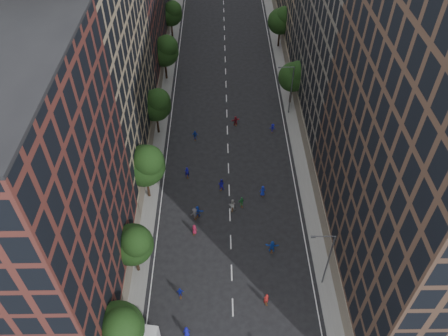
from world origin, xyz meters
The scene contains 33 objects.
ground centered at (0.00, 40.00, 0.00)m, with size 240.00×240.00×0.00m, color black.
sidewalk_left centered at (-12.00, 47.50, 0.07)m, with size 4.00×105.00×0.15m, color slate.
sidewalk_right centered at (12.00, 47.50, 0.07)m, with size 4.00×105.00×0.15m, color slate.
bldg_left_a centered at (-19.00, 11.00, 15.00)m, with size 14.00×22.00×30.00m, color #532520.
bldg_left_b centered at (-19.00, 35.00, 17.00)m, with size 14.00×26.00×34.00m, color #8D7A5C.
bldg_left_c centered at (-19.00, 58.00, 14.00)m, with size 14.00×20.00×28.00m, color #532520.
bldg_right_a centered at (19.00, 15.00, 18.00)m, with size 14.00×30.00×36.00m, color #4A3427.
bldg_right_b centered at (19.00, 44.00, 16.50)m, with size 14.00×28.00×33.00m, color #5C554B.
tree_left_0 centered at (-11.01, 3.85, 5.96)m, with size 5.20×5.20×8.83m.
tree_left_1 centered at (-11.02, 13.86, 5.55)m, with size 4.80×4.80×8.21m.
tree_left_2 centered at (-10.99, 25.83, 6.36)m, with size 5.60×5.60×9.45m.
tree_left_3 centered at (-11.02, 39.85, 5.82)m, with size 5.00×5.00×8.58m.
tree_left_4 centered at (-11.00, 55.84, 6.10)m, with size 5.40×5.40×9.08m.
tree_left_5 centered at (-11.02, 71.86, 5.68)m, with size 4.80×4.80×8.33m.
tree_right_a centered at (11.38, 47.85, 5.63)m, with size 5.00×5.00×8.39m.
tree_right_b centered at (11.39, 67.85, 5.96)m, with size 5.20×5.20×8.83m.
streetlamp_near centered at (10.37, 12.00, 5.17)m, with size 2.64×0.22×9.06m.
streetlamp_far centered at (10.37, 45.00, 5.17)m, with size 2.64×0.22×9.06m.
skater_0 centered at (-5.00, 5.84, 0.78)m, with size 0.76×0.50×1.56m, color #121294.
skater_4 centered at (-5.95, 10.51, 0.76)m, with size 0.89×0.37×1.51m, color #131F9C.
skater_5 centered at (5.08, 16.55, 0.92)m, with size 1.71×0.54×1.84m, color #153EAB.
skater_6 centered at (-4.66, 19.46, 0.76)m, with size 0.75×0.49×1.53m, color maroon.
skater_7 centered at (3.76, 9.50, 0.87)m, with size 0.63×0.41×1.73m, color maroon.
skater_8 centered at (0.32, 23.37, 0.97)m, with size 0.94×0.73×1.94m, color #B4B5B1.
skater_9 centered at (-4.69, 22.01, 0.90)m, with size 1.16×0.67×1.80m, color #48474D.
skater_10 centered at (1.64, 24.06, 0.81)m, with size 0.95×0.40×1.63m, color #206C31.
skater_11 centered at (-4.33, 22.37, 0.87)m, with size 1.62×0.52×1.75m, color #1432A6.
skater_12 centered at (4.64, 26.02, 0.84)m, with size 0.82×0.53×1.67m, color #1425A2.
skater_13 centered at (-6.07, 29.77, 0.91)m, with size 0.66×0.43×1.81m, color #151299.
skater_14 centered at (-1.12, 27.27, 0.92)m, with size 0.89×0.70×1.84m, color #1A16B4.
skater_15 centered at (7.34, 39.98, 0.76)m, with size 0.98×0.56×1.51m, color #121392.
skater_16 centered at (-5.18, 38.24, 0.82)m, with size 0.96×0.40×1.63m, color #163AB2.
skater_17 centered at (1.38, 41.84, 0.82)m, with size 1.53×0.49×1.65m, color maroon.
Camera 1 is at (-1.31, -15.25, 45.50)m, focal length 35.00 mm.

